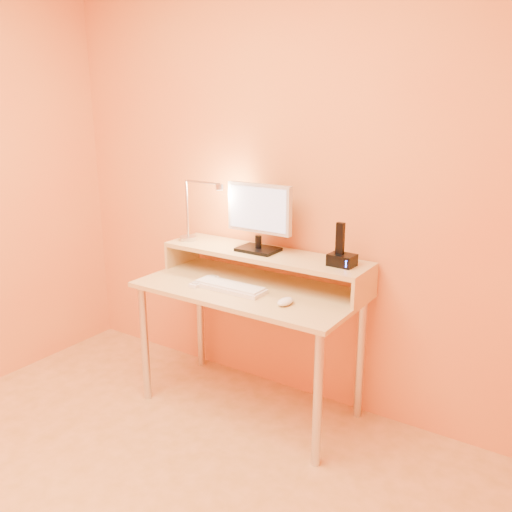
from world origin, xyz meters
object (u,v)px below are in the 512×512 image
Objects in this scene: lamp_base at (188,238)px; remote_control at (204,282)px; keyboard at (230,288)px; mouse at (285,302)px; monitor_panel at (259,208)px; phone_dock at (342,260)px.

remote_control is at bearing -36.04° from lamp_base.
mouse is at bearing -4.59° from keyboard.
monitor_panel is at bearing 145.27° from mouse.
monitor_panel is 3.70× the size of mouse.
mouse is 0.54m from remote_control.
keyboard is at bearing -179.93° from mouse.
phone_dock is at bearing 63.02° from mouse.
phone_dock is 0.76m from remote_control.
phone_dock is at bearing 20.02° from remote_control.
lamp_base reaches higher than mouse.
monitor_panel is 3.01× the size of phone_dock.
lamp_base reaches higher than keyboard.
phone_dock reaches higher than remote_control.
monitor_panel is at bearing -178.38° from phone_dock.
monitor_panel is 1.99× the size of remote_control.
monitor_panel is 0.50m from remote_control.
keyboard is (0.45, -0.21, -0.16)m from lamp_base.
keyboard is (-0.02, -0.25, -0.39)m from monitor_panel.
remote_control is (-0.18, 0.01, -0.00)m from keyboard.
lamp_base is at bearing 168.78° from mouse.
monitor_panel is 0.58m from mouse.
monitor_panel is at bearing 84.87° from keyboard.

